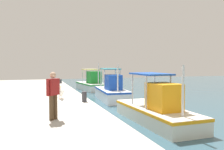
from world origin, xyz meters
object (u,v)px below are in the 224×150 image
Objects in this scene: fishing_boat_second at (112,92)px; mooring_bollard_nearest at (61,81)px; fishing_boat_nearest at (92,84)px; pelican at (61,92)px; mooring_bollard_second at (84,97)px; fishing_boat_third at (157,110)px; fisherman_standing at (53,93)px.

fishing_boat_second is 7.89m from mooring_bollard_nearest.
fishing_boat_nearest is 11.25m from pelican.
fishing_boat_nearest is 9.07× the size of mooring_bollard_second.
fishing_boat_nearest reaches higher than pelican.
mooring_bollard_second is (-2.34, -3.02, 0.45)m from fishing_boat_third.
fishing_boat_third is 14.78m from mooring_bollard_nearest.
mooring_bollard_nearest is (-10.58, 1.06, -0.20)m from pelican.
pelican is at bearing -145.77° from mooring_bollard_second.
fishing_boat_nearest is 12.38m from mooring_bollard_second.
fisherman_standing is 3.15× the size of mooring_bollard_second.
mooring_bollard_second is at bearing 0.00° from mooring_bollard_nearest.
mooring_bollard_nearest is at bearing 173.29° from fisherman_standing.
fisherman_standing is at bearing -76.43° from fishing_boat_third.
pelican is 5.16m from fisherman_standing.
fishing_boat_third is (14.27, -0.24, -0.02)m from fishing_boat_nearest.
fishing_boat_nearest is at bearing 178.84° from fishing_boat_second.
fishing_boat_second reaches higher than fisherman_standing.
fishing_boat_second is 9.82m from fisherman_standing.
fishing_boat_nearest is 16.30m from fisherman_standing.
fisherman_standing is at bearing -30.54° from fishing_boat_second.
mooring_bollard_nearest is at bearing 174.29° from pelican.
fishing_boat_second is 2.92× the size of fisherman_standing.
fishing_boat_second is at bearing -1.16° from fishing_boat_nearest.
fishing_boat_second is at bearing 179.22° from fishing_boat_third.
fisherman_standing is at bearing -6.71° from mooring_bollard_nearest.
pelican is at bearing -51.35° from fishing_boat_second.
fishing_boat_nearest is at bearing 161.72° from fisherman_standing.
mooring_bollard_second is at bearing 152.35° from fisherman_standing.
fishing_boat_second is 7.23m from fishing_boat_third.
fishing_boat_third is at bearing 52.26° from mooring_bollard_second.
fishing_boat_third reaches higher than mooring_bollard_second.
fishing_boat_third is (7.23, -0.10, -0.04)m from fishing_boat_second.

